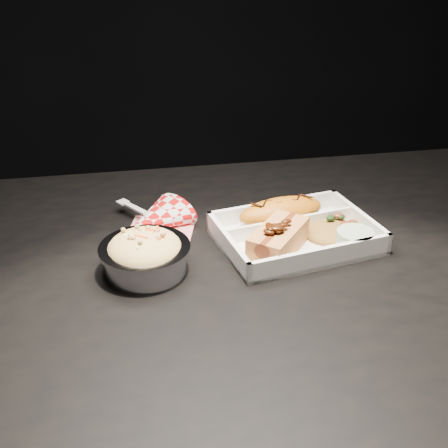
{
  "coord_description": "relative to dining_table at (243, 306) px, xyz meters",
  "views": [
    {
      "loc": [
        -0.17,
        -0.74,
        1.22
      ],
      "look_at": [
        -0.03,
        0.02,
        0.81
      ],
      "focal_mm": 45.0,
      "sensor_mm": 36.0,
      "label": 1
    }
  ],
  "objects": [
    {
      "name": "foil_coleslaw_cup",
      "position": [
        -0.16,
        -0.01,
        0.12
      ],
      "size": [
        0.14,
        0.14,
        0.07
      ],
      "color": "silver",
      "rests_on": "dining_table"
    },
    {
      "name": "fried_rice_mound",
      "position": [
        0.16,
        0.04,
        0.11
      ],
      "size": [
        0.11,
        0.1,
        0.03
      ],
      "primitive_type": "ellipsoid",
      "rotation": [
        0.0,
        0.0,
        0.19
      ],
      "color": "#9F6E2E",
      "rests_on": "food_tray"
    },
    {
      "name": "cupcake_liner",
      "position": [
        0.18,
        -0.01,
        0.11
      ],
      "size": [
        0.06,
        0.06,
        0.03
      ],
      "primitive_type": "cylinder",
      "color": "#A1BE8F",
      "rests_on": "food_tray"
    },
    {
      "name": "food_tray",
      "position": [
        0.09,
        0.04,
        0.1
      ],
      "size": [
        0.28,
        0.22,
        0.04
      ],
      "rotation": [
        0.0,
        0.0,
        0.19
      ],
      "color": "white",
      "rests_on": "dining_table"
    },
    {
      "name": "napkin_fork",
      "position": [
        -0.13,
        0.13,
        0.11
      ],
      "size": [
        0.15,
        0.16,
        0.1
      ],
      "rotation": [
        0.0,
        0.0,
        -0.94
      ],
      "color": "red",
      "rests_on": "dining_table"
    },
    {
      "name": "fried_pastry",
      "position": [
        0.08,
        0.09,
        0.12
      ],
      "size": [
        0.16,
        0.09,
        0.05
      ],
      "primitive_type": "ellipsoid",
      "rotation": [
        0.0,
        0.0,
        0.19
      ],
      "color": "#C76D13",
      "rests_on": "food_tray"
    },
    {
      "name": "hotdog",
      "position": [
        0.06,
        0.01,
        0.12
      ],
      "size": [
        0.12,
        0.13,
        0.06
      ],
      "rotation": [
        0.0,
        0.0,
        0.88
      ],
      "color": "#CE8446",
      "rests_on": "food_tray"
    },
    {
      "name": "dining_table",
      "position": [
        0.0,
        0.0,
        0.0
      ],
      "size": [
        1.2,
        0.8,
        0.75
      ],
      "color": "black",
      "rests_on": "ground"
    }
  ]
}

